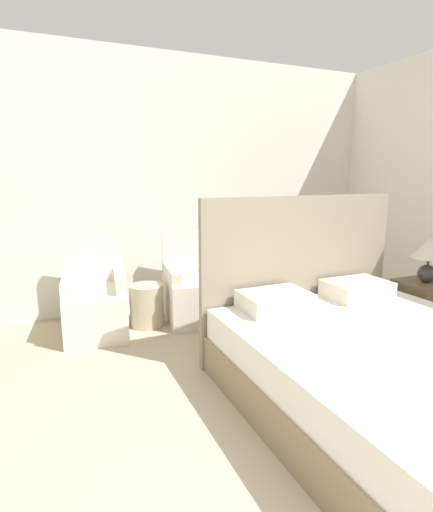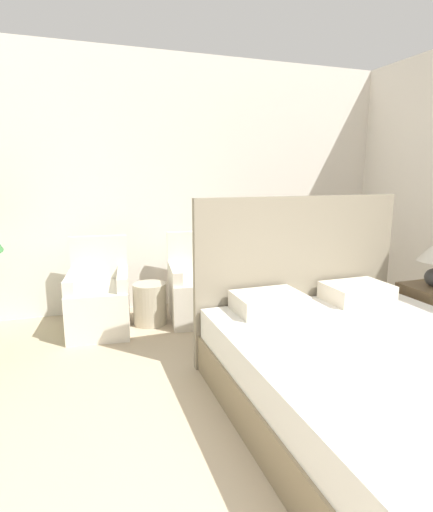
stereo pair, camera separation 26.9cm
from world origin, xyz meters
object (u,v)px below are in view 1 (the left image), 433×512
object	(u,v)px
nightstand	(421,311)
table_lamp	(429,253)
armchair_near_window_left	(96,306)
armchair_near_window_right	(194,293)
bed	(383,366)
side_table	(147,305)

from	to	relation	value
nightstand	table_lamp	world-z (taller)	table_lamp
armchair_near_window_left	armchair_near_window_right	size ratio (longest dim) A/B	1.00
nightstand	armchair_near_window_right	bearing A→B (deg)	142.70
bed	nightstand	xyz separation A→B (m)	(1.23, 0.73, -0.01)
bed	armchair_near_window_left	world-z (taller)	bed
table_lamp	side_table	bearing A→B (deg)	148.79
nightstand	side_table	xyz separation A→B (m)	(-2.32, 1.39, -0.07)
armchair_near_window_left	side_table	xyz separation A→B (m)	(0.51, 0.02, -0.07)
table_lamp	side_table	xyz separation A→B (m)	(-2.33, 1.41, -0.64)
bed	nightstand	world-z (taller)	bed
armchair_near_window_left	armchair_near_window_right	distance (m)	1.03
nightstand	table_lamp	size ratio (longest dim) A/B	1.37
armchair_near_window_left	side_table	world-z (taller)	armchair_near_window_left
armchair_near_window_left	side_table	distance (m)	0.52
table_lamp	side_table	size ratio (longest dim) A/B	0.96
armchair_near_window_left	bed	bearing A→B (deg)	-45.48
armchair_near_window_left	nightstand	size ratio (longest dim) A/B	1.62
bed	side_table	bearing A→B (deg)	117.33
nightstand	table_lamp	bearing A→B (deg)	-66.21
side_table	table_lamp	bearing A→B (deg)	-31.21
armchair_near_window_right	side_table	xyz separation A→B (m)	(-0.52, 0.02, -0.07)
armchair_near_window_right	side_table	world-z (taller)	armchair_near_window_right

